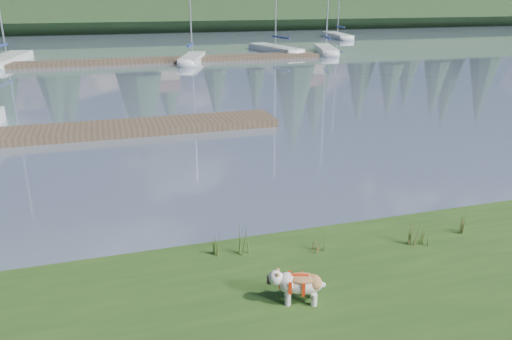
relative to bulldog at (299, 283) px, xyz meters
name	(u,v)px	position (x,y,z in m)	size (l,w,h in m)	color
ground	(135,63)	(-0.15, 33.91, -0.69)	(200.00, 200.00, 0.00)	slate
ridge	(114,12)	(-0.15, 76.91, 1.81)	(200.00, 20.00, 5.00)	#1E3319
bulldog	(299,283)	(0.00, 0.00, 0.00)	(0.92, 0.56, 0.54)	silver
dock_near	(67,132)	(-4.15, 12.91, -0.54)	(16.00, 2.00, 0.30)	#4C3D2C
dock_far	(161,60)	(1.85, 33.91, -0.54)	(26.00, 2.20, 0.30)	#4C3D2C
sailboat_bg_1	(10,58)	(-9.49, 37.42, -0.36)	(3.10, 9.17, 13.32)	silver
sailboat_bg_2	(193,57)	(4.30, 33.33, -0.36)	(3.32, 6.56, 9.93)	silver
sailboat_bg_3	(271,48)	(12.56, 38.58, -0.36)	(3.21, 8.52, 12.24)	silver
sailboat_bg_4	(325,49)	(17.04, 36.52, -0.36)	(3.35, 7.25, 10.62)	silver
sailboat_bg_5	(336,35)	(25.13, 51.21, -0.37)	(2.78, 8.53, 11.94)	silver
weed_0	(243,242)	(-0.45, 1.73, -0.07)	(0.17, 0.14, 0.63)	#475B23
weed_1	(319,242)	(1.00, 1.46, -0.15)	(0.17, 0.14, 0.44)	#475B23
weed_2	(414,232)	(2.86, 1.14, -0.07)	(0.17, 0.14, 0.63)	#475B23
weed_3	(219,245)	(-0.88, 1.85, -0.14)	(0.17, 0.14, 0.47)	#475B23
weed_4	(423,237)	(3.04, 1.09, -0.18)	(0.17, 0.14, 0.37)	#475B23
weed_5	(462,223)	(4.12, 1.32, -0.13)	(0.17, 0.14, 0.49)	#475B23
mud_lip	(249,251)	(-0.15, 2.31, -0.62)	(60.00, 0.50, 0.14)	#33281C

